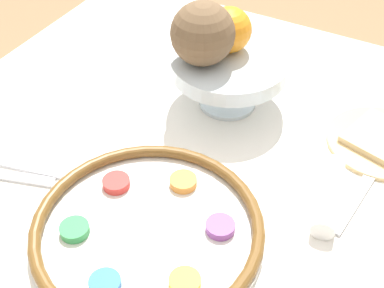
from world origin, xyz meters
TOP-DOWN VIEW (x-y plane):
  - seder_plate at (-0.12, -0.04)m, footprint 0.36×0.36m
  - fruit_stand at (0.23, 0.00)m, footprint 0.23×0.23m
  - orange_fruit at (0.26, 0.02)m, footprint 0.09×0.09m
  - coconut at (0.20, 0.04)m, footprint 0.12×0.12m
  - bread_plate at (0.26, -0.30)m, footprint 0.20×0.20m
  - napkin_roll at (0.07, -0.26)m, footprint 0.16×0.07m
  - cup_mid at (0.36, 0.15)m, footprint 0.08×0.08m
  - fork_left at (-0.14, 0.25)m, footprint 0.08×0.19m
  - fork_right at (-0.11, 0.25)m, footprint 0.06×0.19m
  - spoon at (0.10, -0.30)m, footprint 0.17×0.04m

SIDE VIEW (x-z plane):
  - fork_left at x=-0.14m, z-range 0.71..0.72m
  - fork_right at x=-0.11m, z-range 0.71..0.72m
  - spoon at x=0.10m, z-range 0.71..0.72m
  - bread_plate at x=0.26m, z-range 0.71..0.73m
  - seder_plate at x=-0.12m, z-range 0.71..0.74m
  - napkin_roll at x=0.07m, z-range 0.71..0.75m
  - cup_mid at x=0.36m, z-range 0.71..0.77m
  - fruit_stand at x=0.23m, z-range 0.74..0.85m
  - orange_fruit at x=0.26m, z-range 0.82..0.91m
  - coconut at x=0.20m, z-range 0.82..0.94m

